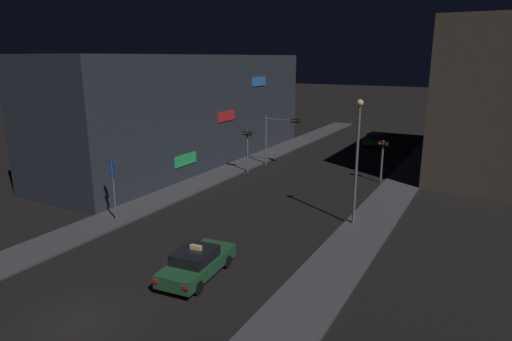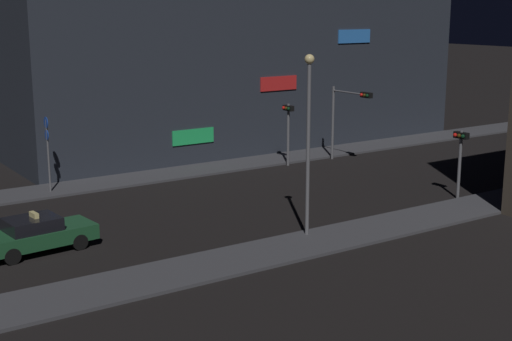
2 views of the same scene
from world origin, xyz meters
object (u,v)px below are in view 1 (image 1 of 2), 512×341
object	(u,v)px
traffic_light_overhead	(279,131)
street_lamp_near_block	(357,150)
traffic_light_left_kerb	(247,143)
taxi	(197,263)
far_car	(376,139)
traffic_light_right_kerb	(382,152)
sign_pole_left	(113,183)

from	to	relation	value
traffic_light_overhead	street_lamp_near_block	distance (m)	15.44
traffic_light_left_kerb	taxi	bearing A→B (deg)	-67.17
taxi	far_car	distance (m)	35.65
traffic_light_right_kerb	sign_pole_left	size ratio (longest dim) A/B	0.89
street_lamp_near_block	traffic_light_overhead	bearing A→B (deg)	133.06
far_car	traffic_light_left_kerb	world-z (taller)	traffic_light_left_kerb
traffic_light_right_kerb	street_lamp_near_block	world-z (taller)	street_lamp_near_block
traffic_light_left_kerb	traffic_light_right_kerb	xyz separation A→B (m)	(11.10, 2.43, -0.19)
taxi	traffic_light_right_kerb	size ratio (longest dim) A/B	1.32
far_car	street_lamp_near_block	bearing A→B (deg)	-78.92
traffic_light_right_kerb	far_car	bearing A→B (deg)	105.39
far_car	traffic_light_overhead	size ratio (longest dim) A/B	0.98
taxi	sign_pole_left	xyz separation A→B (m)	(-8.72, 3.46, 1.74)
far_car	traffic_light_left_kerb	distance (m)	19.28
street_lamp_near_block	traffic_light_right_kerb	bearing A→B (deg)	94.29
far_car	traffic_light_overhead	bearing A→B (deg)	-110.76
far_car	street_lamp_near_block	size ratio (longest dim) A/B	0.60
far_car	traffic_light_left_kerb	xyz separation A→B (m)	(-6.84, -17.92, 1.96)
taxi	street_lamp_near_block	size ratio (longest dim) A/B	0.61
taxi	traffic_light_overhead	distance (m)	22.22
traffic_light_overhead	sign_pole_left	bearing A→B (deg)	-98.42
taxi	traffic_light_left_kerb	world-z (taller)	traffic_light_left_kerb
taxi	traffic_light_overhead	world-z (taller)	traffic_light_overhead
sign_pole_left	taxi	bearing A→B (deg)	-21.61
sign_pole_left	traffic_light_right_kerb	bearing A→B (deg)	53.46
sign_pole_left	street_lamp_near_block	xyz separation A→B (m)	(13.13, 6.51, 2.16)
traffic_light_overhead	traffic_light_left_kerb	bearing A→B (deg)	-111.39
traffic_light_left_kerb	traffic_light_overhead	bearing A→B (deg)	68.61
traffic_light_right_kerb	sign_pole_left	world-z (taller)	sign_pole_left
taxi	far_car	world-z (taller)	taxi
taxi	sign_pole_left	distance (m)	9.54
taxi	street_lamp_near_block	xyz separation A→B (m)	(4.41, 9.97, 3.90)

